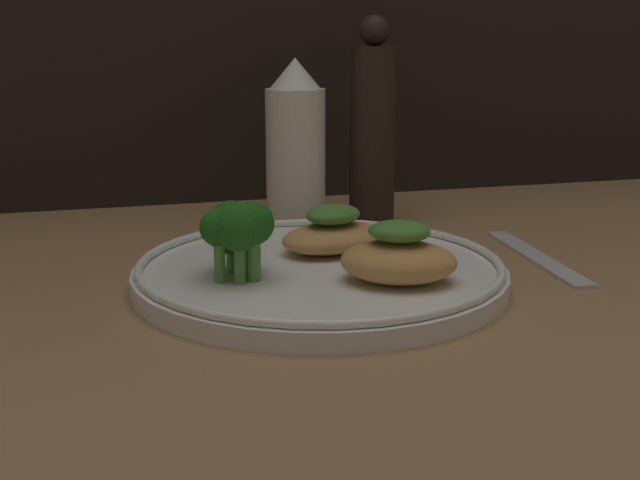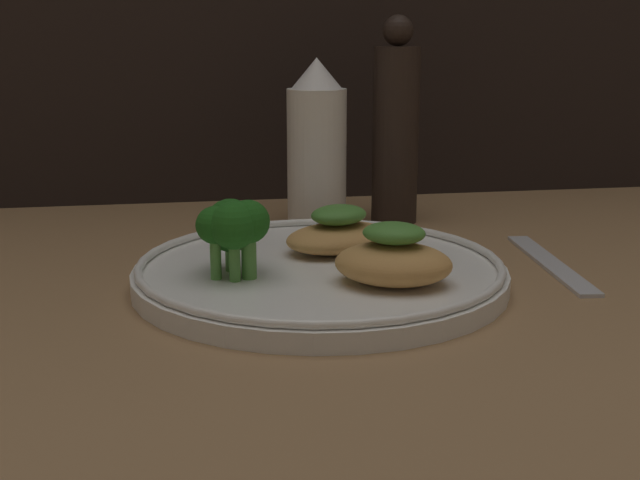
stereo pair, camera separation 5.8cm
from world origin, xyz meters
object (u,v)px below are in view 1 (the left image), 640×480
at_px(plate, 320,272).
at_px(pepper_grinder, 373,128).
at_px(broccoli_bunch, 236,229).
at_px(sauce_bottle, 296,147).

xyz_separation_m(plate, pepper_grinder, (0.11, 0.19, 0.08)).
relative_size(plate, broccoli_bunch, 4.40).
relative_size(plate, pepper_grinder, 1.39).
height_order(plate, broccoli_bunch, broccoli_bunch).
distance_m(broccoli_bunch, sauce_bottle, 0.23).
bearing_deg(pepper_grinder, broccoli_bunch, -129.60).
relative_size(sauce_bottle, pepper_grinder, 0.80).
bearing_deg(broccoli_bunch, sauce_bottle, 65.63).
distance_m(sauce_bottle, pepper_grinder, 0.08).
xyz_separation_m(broccoli_bunch, sauce_bottle, (0.09, 0.21, 0.03)).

